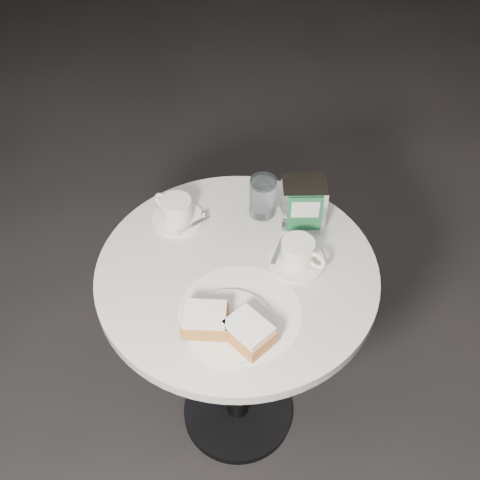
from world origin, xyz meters
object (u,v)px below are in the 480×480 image
Objects in this scene: beignet_plate at (228,326)px; coffee_cup_right at (298,254)px; cafe_table at (237,317)px; coffee_cup_left at (177,211)px; water_glass_left at (263,197)px; napkin_dispenser at (303,203)px; water_glass_right at (304,200)px.

coffee_cup_right is (0.08, 0.26, 0.01)m from beignet_plate.
beignet_plate is at bearing -74.84° from cafe_table.
coffee_cup_left reaches higher than cafe_table.
coffee_cup_right is at bearing 28.83° from cafe_table.
coffee_cup_left is 0.23m from water_glass_left.
beignet_plate reaches higher than cafe_table.
beignet_plate is 0.40m from water_glass_left.
beignet_plate is 0.27m from coffee_cup_right.
napkin_dispenser reaches higher than water_glass_left.
beignet_plate is at bearing -118.79° from napkin_dispenser.
cafe_table is 0.27m from coffee_cup_right.
coffee_cup_right reaches higher than coffee_cup_left.
cafe_table is 4.42× the size of coffee_cup_right.
beignet_plate is 0.43m from water_glass_right.
napkin_dispenser is (0.11, 0.01, 0.01)m from water_glass_left.
coffee_cup_right is at bearing -98.61° from napkin_dispenser.
water_glass_left is 1.13× the size of water_glass_right.
cafe_table is 6.55× the size of water_glass_left.
napkin_dispenser is (-0.03, 0.14, 0.03)m from coffee_cup_right.
coffee_cup_left is 0.33m from napkin_dispenser.
water_glass_right is (-0.04, 0.17, 0.02)m from coffee_cup_right.
water_glass_right is at bearing 19.19° from water_glass_left.
water_glass_right reaches higher than beignet_plate.
water_glass_right is at bearing 84.09° from beignet_plate.
coffee_cup_left is 1.24× the size of napkin_dispenser.
napkin_dispenser reaches higher than water_glass_right.
coffee_cup_right is (0.34, -0.03, 0.00)m from coffee_cup_left.
cafe_table is 0.33m from water_glass_left.
water_glass_right is at bearing 75.17° from napkin_dispenser.
water_glass_right reaches higher than coffee_cup_right.
coffee_cup_right is 1.48× the size of water_glass_left.
beignet_plate is 1.34× the size of coffee_cup_left.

